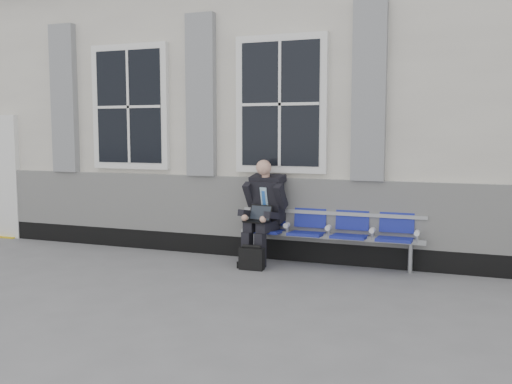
% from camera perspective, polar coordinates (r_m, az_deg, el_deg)
% --- Properties ---
extents(ground, '(70.00, 70.00, 0.00)m').
position_cam_1_polar(ground, '(7.21, -3.91, -8.93)').
color(ground, slate).
rests_on(ground, ground).
extents(station_building, '(14.40, 4.40, 4.49)m').
position_cam_1_polar(station_building, '(10.24, 4.07, 8.05)').
color(station_building, silver).
rests_on(station_building, ground).
extents(bench, '(2.60, 0.47, 0.91)m').
position_cam_1_polar(bench, '(7.97, 7.36, -3.46)').
color(bench, '#9EA0A3').
rests_on(bench, ground).
extents(businessman, '(0.63, 0.85, 1.47)m').
position_cam_1_polar(businessman, '(8.07, 0.80, -1.60)').
color(businessman, black).
rests_on(businessman, ground).
extents(briefcase, '(0.34, 0.15, 0.34)m').
position_cam_1_polar(briefcase, '(7.76, -0.43, -6.64)').
color(briefcase, black).
rests_on(briefcase, ground).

